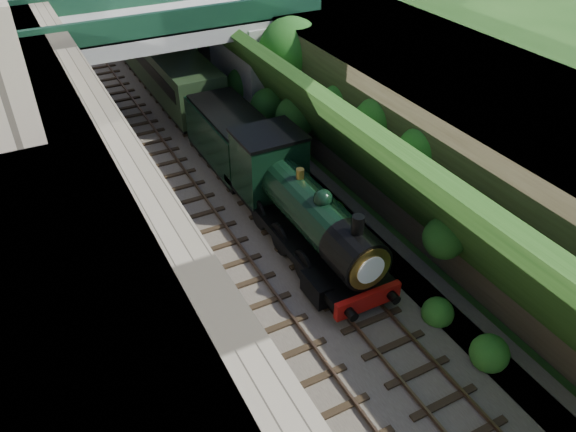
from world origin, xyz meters
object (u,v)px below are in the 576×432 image
at_px(tree, 292,53).
at_px(tender, 231,140).
at_px(locomotive, 301,209).
at_px(road_bridge, 178,53).

relative_size(tree, tender, 1.10).
relative_size(tree, locomotive, 0.65).
bearing_deg(tender, locomotive, -90.00).
height_order(locomotive, tender, locomotive).
bearing_deg(road_bridge, locomotive, -88.96).
height_order(road_bridge, tender, road_bridge).
xyz_separation_m(tree, tender, (-4.71, -2.34, -3.03)).
relative_size(road_bridge, tender, 2.67).
distance_m(tree, locomotive, 11.13).
xyz_separation_m(tree, locomotive, (-4.71, -9.70, -2.75)).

